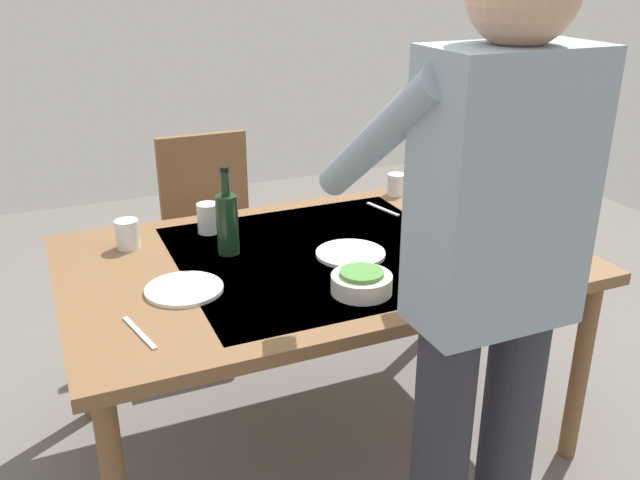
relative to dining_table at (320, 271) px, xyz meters
The scene contains 16 objects.
ground_plane 0.66m from the dining_table, ahead, with size 6.00×6.00×0.00m, color #66605B.
dining_table is the anchor object (origin of this frame).
chair_near 0.92m from the dining_table, 81.48° to the right, with size 0.40×0.40×0.91m.
person_server 0.84m from the dining_table, 94.94° to the left, with size 0.42×0.61×1.69m.
wine_bottle 0.35m from the dining_table, 25.29° to the right, with size 0.07×0.07×0.30m.
wine_glass_left 0.64m from the dining_table, 154.01° to the left, with size 0.07×0.07×0.15m.
water_cup_near_left 0.46m from the dining_table, 49.44° to the right, with size 0.08×0.08×0.11m, color silver.
water_cup_near_right 0.70m from the dining_table, 140.53° to the right, with size 0.07×0.07×0.09m, color silver.
water_cup_far_left 0.61m from the dining_table, 143.88° to the left, with size 0.07×0.07×0.09m, color silver.
water_cup_far_right 0.66m from the dining_table, 28.23° to the right, with size 0.08×0.08×0.10m, color silver.
serving_bowl_pasta 0.51m from the dining_table, behind, with size 0.30×0.30×0.07m.
side_bowl_salad 0.32m from the dining_table, 89.53° to the left, with size 0.18×0.18×0.07m.
dinner_plate_near 0.12m from the dining_table, 150.66° to the left, with size 0.23×0.23×0.01m, color white.
dinner_plate_far 0.49m from the dining_table, 10.70° to the left, with size 0.23×0.23×0.01m, color white.
table_knife 0.70m from the dining_table, 24.20° to the left, with size 0.01×0.20×0.01m, color silver.
table_fork 0.50m from the dining_table, 143.06° to the right, with size 0.01×0.18×0.01m, color silver.
Camera 1 is at (0.83, 1.90, 1.63)m, focal length 38.40 mm.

